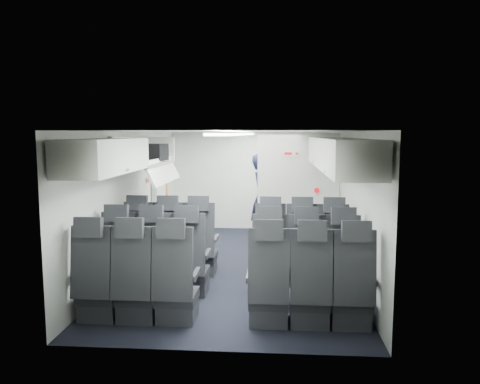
# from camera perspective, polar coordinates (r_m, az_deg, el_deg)

# --- Properties ---
(cabin_shell) EXTENTS (3.41, 6.01, 2.16)m
(cabin_shell) POSITION_cam_1_polar(r_m,az_deg,el_deg) (7.41, -0.23, -0.58)
(cabin_shell) COLOR black
(cabin_shell) RESTS_ON ground
(seat_row_front) EXTENTS (3.33, 0.56, 1.24)m
(seat_row_front) POSITION_cam_1_polar(r_m,az_deg,el_deg) (7.02, -0.57, -7.01)
(seat_row_front) COLOR #242528
(seat_row_front) RESTS_ON cabin_shell
(seat_row_mid) EXTENTS (3.33, 0.56, 1.24)m
(seat_row_mid) POSITION_cam_1_polar(r_m,az_deg,el_deg) (6.16, -1.28, -9.05)
(seat_row_mid) COLOR #242528
(seat_row_mid) RESTS_ON cabin_shell
(seat_row_rear) EXTENTS (3.33, 0.56, 1.24)m
(seat_row_rear) POSITION_cam_1_polar(r_m,az_deg,el_deg) (5.30, -2.23, -11.75)
(seat_row_rear) COLOR #242528
(seat_row_rear) RESTS_ON cabin_shell
(overhead_bin_left_rear) EXTENTS (0.53, 1.80, 0.40)m
(overhead_bin_left_rear) POSITION_cam_1_polar(r_m,az_deg,el_deg) (5.68, -16.13, 4.24)
(overhead_bin_left_rear) COLOR white
(overhead_bin_left_rear) RESTS_ON cabin_shell
(overhead_bin_left_front_open) EXTENTS (0.64, 1.70, 0.72)m
(overhead_bin_left_front_open) POSITION_cam_1_polar(r_m,az_deg,el_deg) (7.36, -11.68, 4.01)
(overhead_bin_left_front_open) COLOR #9E9E93
(overhead_bin_left_front_open) RESTS_ON cabin_shell
(overhead_bin_right_rear) EXTENTS (0.53, 1.80, 0.40)m
(overhead_bin_right_rear) POSITION_cam_1_polar(r_m,az_deg,el_deg) (5.39, 13.10, 4.19)
(overhead_bin_right_rear) COLOR white
(overhead_bin_right_rear) RESTS_ON cabin_shell
(overhead_bin_right_front) EXTENTS (0.53, 1.70, 0.40)m
(overhead_bin_right_front) POSITION_cam_1_polar(r_m,az_deg,el_deg) (7.12, 10.95, 4.92)
(overhead_bin_right_front) COLOR white
(overhead_bin_right_front) RESTS_ON cabin_shell
(bulkhead_partition) EXTENTS (1.40, 0.15, 2.13)m
(bulkhead_partition) POSITION_cam_1_polar(r_m,az_deg,el_deg) (8.20, 7.06, -0.23)
(bulkhead_partition) COLOR silver
(bulkhead_partition) RESTS_ON cabin_shell
(galley_unit) EXTENTS (0.85, 0.52, 1.90)m
(galley_unit) POSITION_cam_1_polar(r_m,az_deg,el_deg) (10.11, 6.35, 0.46)
(galley_unit) COLOR #939399
(galley_unit) RESTS_ON cabin_shell
(boarding_door) EXTENTS (0.12, 1.27, 1.86)m
(boarding_door) POSITION_cam_1_polar(r_m,az_deg,el_deg) (9.22, -9.68, -0.22)
(boarding_door) COLOR silver
(boarding_door) RESTS_ON cabin_shell
(flight_attendant) EXTENTS (0.47, 0.67, 1.74)m
(flight_attendant) POSITION_cam_1_polar(r_m,az_deg,el_deg) (9.02, 2.75, -0.83)
(flight_attendant) COLOR black
(flight_attendant) RESTS_ON ground
(carry_on_bag) EXTENTS (0.50, 0.41, 0.26)m
(carry_on_bag) POSITION_cam_1_polar(r_m,az_deg,el_deg) (7.55, -10.69, 4.81)
(carry_on_bag) COLOR black
(carry_on_bag) RESTS_ON overhead_bin_left_front_open
(papers) EXTENTS (0.22, 0.05, 0.15)m
(papers) POSITION_cam_1_polar(r_m,az_deg,el_deg) (8.95, 3.97, -0.01)
(papers) COLOR white
(papers) RESTS_ON flight_attendant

